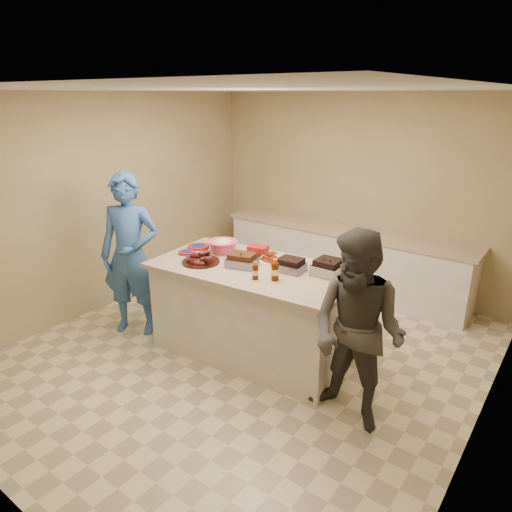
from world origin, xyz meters
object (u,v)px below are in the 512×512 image
Objects in this scene: coleslaw_bowl at (223,253)px; mustard_bottle at (242,261)px; plastic_cup at (216,246)px; guest_blue at (138,329)px; bbq_bottle_b at (275,280)px; guest_gray at (350,419)px; bbq_bottle_a at (255,279)px; rib_platter at (201,263)px; roasting_pan at (328,275)px; island at (253,351)px.

coleslaw_bowl reaches higher than mustard_bottle.
plastic_cup reaches higher than guest_blue.
bbq_bottle_b is 0.13× the size of guest_gray.
coleslaw_bowl is 1.93× the size of bbq_bottle_a.
roasting_pan is at bearing 21.86° from rib_platter.
coleslaw_bowl reaches higher than guest_blue.
rib_platter is 1.17× the size of coleslaw_bowl.
roasting_pan is 0.80× the size of coleslaw_bowl.
roasting_pan reaches higher than guest_blue.
guest_blue is at bearing -157.64° from mustard_bottle.
coleslaw_bowl is 3.18× the size of mustard_bottle.
rib_platter is 1.32m from roasting_pan.
bbq_bottle_a is (-0.50, -0.52, 0.00)m from roasting_pan.
island is at bearing -20.73° from plastic_cup.
bbq_bottle_a is (0.75, -0.41, 0.00)m from coleslaw_bowl.
bbq_bottle_b reaches higher than bbq_bottle_a.
rib_platter reaches higher than guest_gray.
island is 1.08m from bbq_bottle_b.
roasting_pan is at bearing 140.24° from guest_gray.
plastic_cup is at bearing 158.08° from mustard_bottle.
coleslaw_bowl is at bearing 93.86° from rib_platter.
guest_blue is 2.76m from guest_gray.
island is 1.05m from bbq_bottle_a.
bbq_bottle_a is at bearing 179.77° from guest_gray.
guest_gray is (1.34, -0.38, 0.00)m from island.
rib_platter is 1.86× the size of bbq_bottle_b.
bbq_bottle_b is at bearing -129.15° from roasting_pan.
mustard_bottle is 0.59m from plastic_cup.
coleslaw_bowl is at bearing 151.66° from bbq_bottle_a.
rib_platter reaches higher than mustard_bottle.
rib_platter is 0.89m from bbq_bottle_b.
mustard_bottle is (-0.42, 0.32, 0.00)m from bbq_bottle_a.
rib_platter is at bearing 178.20° from bbq_bottle_a.
bbq_bottle_b reaches higher than island.
plastic_cup is at bearing 168.42° from guest_gray.
bbq_bottle_a is 0.10× the size of guest_gray.
guest_blue is (-2.13, -0.69, -0.99)m from roasting_pan.
guest_gray is at bearing -15.81° from coleslaw_bowl.
roasting_pan is at bearing 14.83° from island.
bbq_bottle_a is 1.92m from guest_blue.
bbq_bottle_a is 1.65× the size of mustard_bottle.
bbq_bottle_a reaches higher than plastic_cup.
mustard_bottle is 1.03× the size of plastic_cup.
rib_platter reaches higher than roasting_pan.
bbq_bottle_b is 2.07m from guest_blue.
bbq_bottle_a reaches higher than guest_blue.
bbq_bottle_b is 0.11× the size of guest_blue.
bbq_bottle_b is at bearing 4.58° from rib_platter.
guest_gray is at bearing -6.32° from bbq_bottle_a.
island is at bearing -160.92° from roasting_pan.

